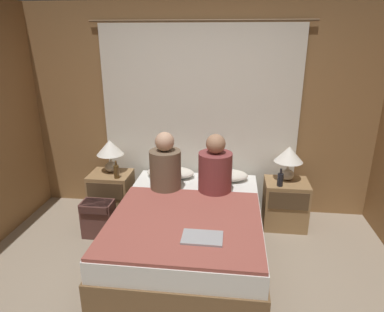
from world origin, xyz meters
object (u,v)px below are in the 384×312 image
Objects in this scene: pillow_left at (171,173)px; beer_bottle_on_left_stand at (116,171)px; pillow_right at (224,175)px; nightstand_left at (112,194)px; backpack_on_floor at (98,217)px; person_right_in_bed at (215,169)px; person_left_in_bed at (165,167)px; laptop_on_bed at (202,238)px; lamp_left at (110,150)px; beer_bottle_on_right_stand at (280,179)px; lamp_right at (289,157)px; bed at (189,231)px; nightstand_right at (285,204)px.

pillow_left is 0.64m from beer_bottle_on_left_stand.
pillow_left and pillow_right have the same top height.
nightstand_left is 1.34× the size of backpack_on_floor.
pillow_right is 0.87× the size of person_right_in_bed.
nightstand_left is at bearing 159.80° from person_left_in_bed.
pillow_right is (1.36, 0.09, 0.29)m from nightstand_left.
pillow_right is 1.25m from beer_bottle_on_left_stand.
laptop_on_bed reaches higher than nightstand_left.
lamp_left is 1.18× the size of laptop_on_bed.
pillow_right is at bearing 161.81° from beer_bottle_on_right_stand.
person_left_in_bed reaches higher than lamp_right.
lamp_right is 0.77m from pillow_right.
person_right_in_bed reaches higher than pillow_left.
backpack_on_floor is (-0.73, -0.20, -0.55)m from person_left_in_bed.
backpack_on_floor is at bearing 168.57° from bed.
lamp_right is 1.18× the size of laptop_on_bed.
pillow_left is at bearing 1.47° from lamp_left.
beer_bottle_on_right_stand is 0.60× the size of laptop_on_bed.
bed is 5.73× the size of laptop_on_bed.
lamp_left is 1.88× the size of beer_bottle_on_left_stand.
backpack_on_floor is (-0.72, -0.56, -0.34)m from pillow_left.
bed reaches higher than backpack_on_floor.
person_left_in_bed is (-1.35, -0.34, -0.05)m from lamp_right.
nightstand_left is at bearing 146.79° from bed.
person_right_in_bed is 3.25× the size of beer_bottle_on_right_stand.
backpack_on_floor is (-1.35, -0.56, -0.34)m from pillow_right.
laptop_on_bed reaches higher than backpack_on_floor.
person_left_in_bed is 1.96× the size of laptop_on_bed.
bed is at bearing 108.64° from laptop_on_bed.
person_right_in_bed reaches higher than nightstand_left.
bed is 4.66× the size of backpack_on_floor.
laptop_on_bed is (1.23, -1.24, 0.27)m from nightstand_left.
lamp_right is at bearing 0.00° from lamp_left.
pillow_left is 1.28m from beer_bottle_on_right_stand.
lamp_left reaches higher than backpack_on_floor.
lamp_left is 0.61× the size of person_right_in_bed.
pillow_right is 0.42m from person_right_in_bed.
lamp_left is 1.81m from laptop_on_bed.
nightstand_right is at bearing 3.48° from beer_bottle_on_left_stand.
nightstand_left is 0.48m from backpack_on_floor.
person_right_in_bed is at bearing -7.53° from beer_bottle_on_left_stand.
pillow_left reaches higher than nightstand_left.
lamp_left is 1.00× the size of lamp_right.
lamp_right is (2.08, 0.07, 0.55)m from nightstand_left.
lamp_right is at bearing -1.47° from pillow_right.
pillow_right is 1.38× the size of backpack_on_floor.
pillow_right is (-0.72, 0.02, -0.26)m from lamp_right.
bed is 0.89m from pillow_left.
person_left_in_bed is at bearing -165.89° from lamp_right.
person_right_in_bed is at bearing -167.92° from beer_bottle_on_right_stand.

